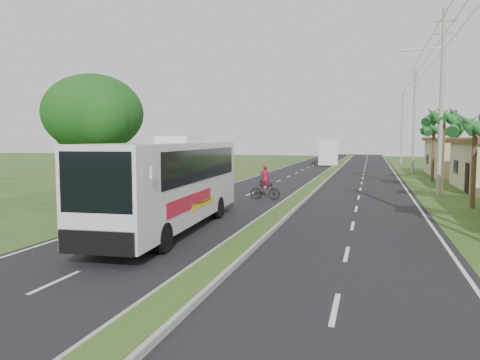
# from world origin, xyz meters

# --- Properties ---
(ground) EXTENTS (180.00, 180.00, 0.00)m
(ground) POSITION_xyz_m (0.00, 0.00, 0.00)
(ground) COLOR #2E471A
(ground) RESTS_ON ground
(road_asphalt) EXTENTS (14.00, 160.00, 0.02)m
(road_asphalt) POSITION_xyz_m (0.00, 20.00, 0.01)
(road_asphalt) COLOR black
(road_asphalt) RESTS_ON ground
(median_strip) EXTENTS (1.20, 160.00, 0.18)m
(median_strip) POSITION_xyz_m (0.00, 20.00, 0.10)
(median_strip) COLOR gray
(median_strip) RESTS_ON ground
(lane_edge_left) EXTENTS (0.12, 160.00, 0.01)m
(lane_edge_left) POSITION_xyz_m (-6.70, 20.00, 0.00)
(lane_edge_left) COLOR silver
(lane_edge_left) RESTS_ON ground
(lane_edge_right) EXTENTS (0.12, 160.00, 0.01)m
(lane_edge_right) POSITION_xyz_m (6.70, 20.00, 0.00)
(lane_edge_right) COLOR silver
(lane_edge_right) RESTS_ON ground
(shop_far) EXTENTS (8.60, 11.60, 3.82)m
(shop_far) POSITION_xyz_m (14.00, 36.00, 1.93)
(shop_far) COLOR tan
(shop_far) RESTS_ON ground
(palm_verge_b) EXTENTS (2.40, 2.40, 5.05)m
(palm_verge_b) POSITION_xyz_m (9.40, 12.00, 4.36)
(palm_verge_b) COLOR #473321
(palm_verge_b) RESTS_ON ground
(palm_verge_c) EXTENTS (2.40, 2.40, 5.85)m
(palm_verge_c) POSITION_xyz_m (8.80, 19.00, 5.12)
(palm_verge_c) COLOR #473321
(palm_verge_c) RESTS_ON ground
(palm_verge_d) EXTENTS (2.40, 2.40, 5.25)m
(palm_verge_d) POSITION_xyz_m (9.30, 28.00, 4.55)
(palm_verge_d) COLOR #473321
(palm_verge_d) RESTS_ON ground
(shade_tree) EXTENTS (6.30, 6.00, 7.54)m
(shade_tree) POSITION_xyz_m (-12.11, 10.02, 5.03)
(shade_tree) COLOR #473321
(shade_tree) RESTS_ON ground
(utility_pole_b) EXTENTS (3.20, 0.28, 12.00)m
(utility_pole_b) POSITION_xyz_m (8.47, 18.00, 6.26)
(utility_pole_b) COLOR gray
(utility_pole_b) RESTS_ON ground
(utility_pole_c) EXTENTS (1.60, 0.28, 11.00)m
(utility_pole_c) POSITION_xyz_m (8.50, 38.00, 5.67)
(utility_pole_c) COLOR gray
(utility_pole_c) RESTS_ON ground
(utility_pole_d) EXTENTS (1.60, 0.28, 10.50)m
(utility_pole_d) POSITION_xyz_m (8.50, 58.00, 5.42)
(utility_pole_d) COLOR gray
(utility_pole_d) RESTS_ON ground
(coach_bus_main) EXTENTS (3.11, 11.78, 3.77)m
(coach_bus_main) POSITION_xyz_m (-3.46, 2.20, 2.07)
(coach_bus_main) COLOR silver
(coach_bus_main) RESTS_ON ground
(coach_bus_far) EXTENTS (3.54, 11.88, 3.41)m
(coach_bus_far) POSITION_xyz_m (-1.80, 54.00, 1.93)
(coach_bus_far) COLOR white
(coach_bus_far) RESTS_ON ground
(motorcyclist) EXTENTS (1.83, 0.62, 2.10)m
(motorcyclist) POSITION_xyz_m (-1.94, 12.51, 0.74)
(motorcyclist) COLOR black
(motorcyclist) RESTS_ON ground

